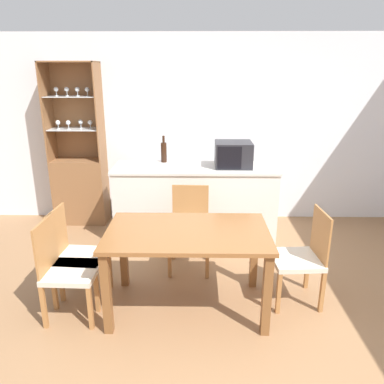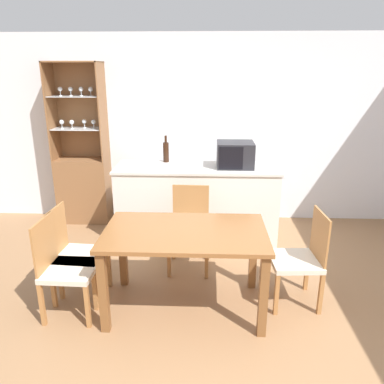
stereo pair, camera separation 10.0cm
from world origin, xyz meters
name	(u,v)px [view 1 (the left image)]	position (x,y,z in m)	size (l,w,h in m)	color
ground_plane	(225,333)	(0.00, 0.00, 0.00)	(18.00, 18.00, 0.00)	#936B47
wall_back	(215,130)	(0.00, 2.63, 1.27)	(6.80, 0.06, 2.55)	silver
kitchen_counter	(195,202)	(-0.27, 1.89, 0.47)	(2.02, 0.65, 0.94)	silver
display_cabinet	(80,178)	(-1.88, 2.41, 0.63)	(0.71, 0.39, 2.18)	brown
dining_table	(188,243)	(-0.32, 0.36, 0.65)	(1.41, 0.84, 0.76)	brown
dining_chair_side_right_far	(301,257)	(0.72, 0.49, 0.45)	(0.46, 0.46, 0.89)	beige
dining_chair_side_left_far	(76,255)	(-1.36, 0.49, 0.45)	(0.46, 0.46, 0.89)	beige
dining_chair_head_far	(190,229)	(-0.32, 1.12, 0.45)	(0.45, 0.45, 0.89)	beige
dining_chair_side_left_near	(67,269)	(-1.36, 0.24, 0.45)	(0.44, 0.44, 0.89)	beige
microwave	(233,154)	(0.20, 1.92, 1.09)	(0.44, 0.40, 0.31)	#232328
wine_bottle	(164,152)	(-0.68, 2.14, 1.08)	(0.07, 0.07, 0.34)	black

